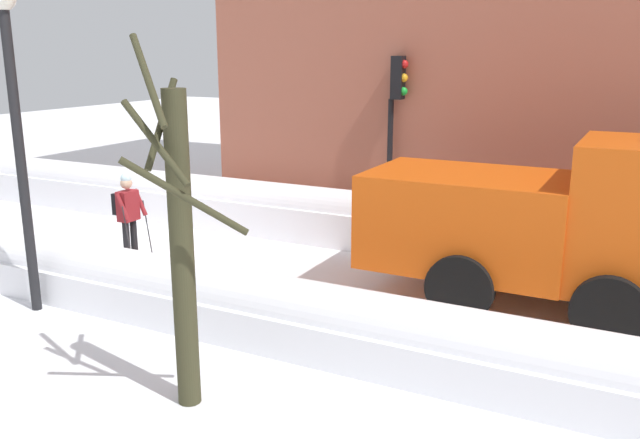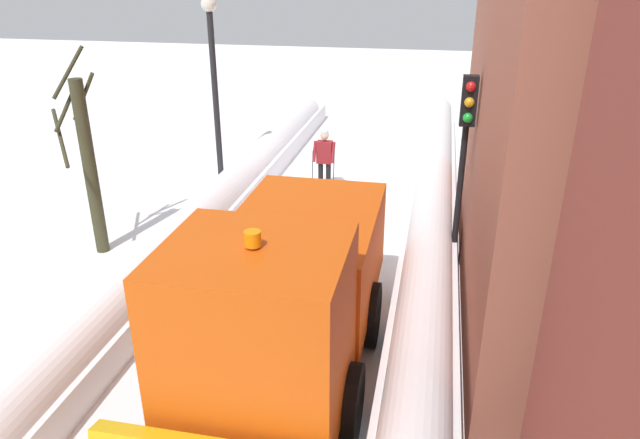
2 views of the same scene
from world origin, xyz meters
name	(u,v)px [view 1 (image 1 of 2)]	position (x,y,z in m)	size (l,w,h in m)	color
plow_truck	(549,224)	(-0.57, 8.38, 1.48)	(3.20, 5.98, 3.12)	#DB510F
skier	(128,212)	(0.45, 0.27, 1.00)	(0.62, 1.80, 1.81)	black
traffic_light_pole	(395,114)	(-3.08, 4.72, 2.89)	(0.28, 0.42, 4.11)	black
street_lamp	(15,112)	(3.31, 0.82, 3.29)	(0.40, 0.40, 5.19)	black
bare_tree_near	(181,244)	(4.61, 5.01, 2.04)	(1.09, 1.40, 4.42)	#383722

